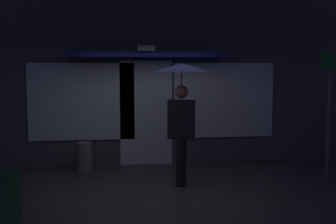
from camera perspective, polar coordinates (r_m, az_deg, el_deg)
The scene contains 5 objects.
ground_plane at distance 7.28m, azimuth -1.37°, elevation -10.59°, with size 18.00×18.00×0.00m, color #38353A.
building_facade at distance 9.31m, azimuth -2.98°, elevation 6.81°, with size 10.01×1.00×4.47m.
person_with_umbrella at distance 7.52m, azimuth 1.78°, elevation 2.34°, with size 1.07×1.07×2.13m.
street_sign_post at distance 8.60m, azimuth 20.39°, elevation 0.96°, with size 0.40×0.07×2.44m.
sidewalk_bollard at distance 8.74m, azimuth -10.90°, elevation -5.86°, with size 0.29×0.29×0.60m, color slate.
Camera 1 is at (-0.76, -6.94, 2.08)m, focal length 46.58 mm.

